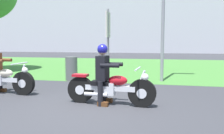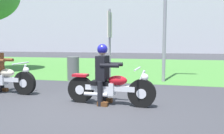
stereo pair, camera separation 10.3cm
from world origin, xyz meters
name	(u,v)px [view 2 (the right image)]	position (x,y,z in m)	size (l,w,h in m)	color
ground	(77,111)	(0.00, 0.00, 0.00)	(120.00, 120.00, 0.00)	#38383D
grass_verge	(135,66)	(0.00, 9.45, 0.00)	(60.00, 12.00, 0.01)	#478438
stadium_facade	(180,6)	(3.60, 30.90, 6.60)	(62.64, 8.00, 13.21)	silver
motorcycle_lead	(110,88)	(0.56, 0.64, 0.38)	(2.09, 0.66, 0.87)	black
rider_lead	(103,69)	(0.39, 0.65, 0.81)	(0.56, 0.48, 1.39)	black
motorcycle_follow	(2,79)	(-2.70, 1.16, 0.39)	(2.13, 0.66, 0.88)	black
trash_can	(73,69)	(-1.60, 3.66, 0.44)	(0.44, 0.44, 0.89)	#595E5B
sign_banner	(110,34)	(-0.18, 3.65, 1.72)	(0.08, 0.60, 2.60)	gray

